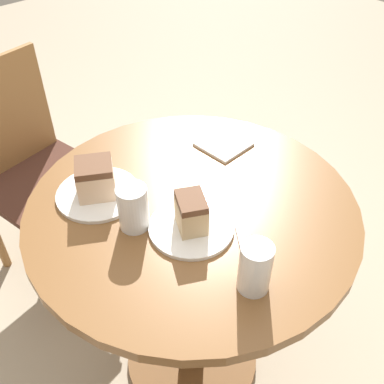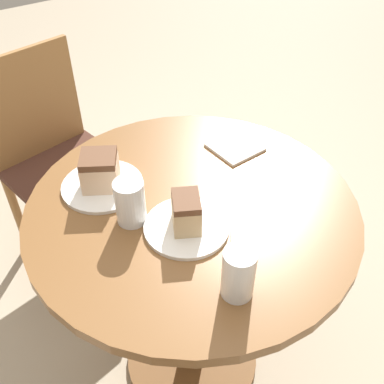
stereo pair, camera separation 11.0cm
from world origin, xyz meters
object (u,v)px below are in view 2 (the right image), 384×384
cake_slice_near (186,212)px  cake_slice_far (100,170)px  chair (62,162)px  glass_water (238,276)px  plate_far (103,186)px  glass_lemonade (130,204)px  plate_near (186,227)px

cake_slice_near → cake_slice_far: bearing=111.0°
chair → glass_water: size_ratio=7.29×
plate_far → glass_water: bearing=-80.3°
cake_slice_far → glass_water: size_ratio=1.04×
cake_slice_near → cake_slice_far: cake_slice_far is taller
chair → glass_lemonade: bearing=-105.0°
plate_far → glass_lemonade: 0.16m
plate_near → plate_far: (-0.10, 0.25, 0.00)m
plate_far → glass_water: 0.47m
cake_slice_far → glass_water: 0.47m
plate_near → chair: bearing=92.3°
plate_far → glass_lemonade: (0.00, -0.15, 0.05)m
glass_lemonade → glass_water: 0.32m
plate_near → cake_slice_far: (-0.10, 0.25, 0.05)m
chair → plate_far: bearing=-106.7°
glass_lemonade → glass_water: (0.07, -0.31, 0.00)m
cake_slice_near → glass_water: 0.21m
cake_slice_far → glass_water: bearing=-80.3°
plate_far → cake_slice_far: (0.00, 0.00, 0.05)m
chair → plate_near: size_ratio=4.26×
plate_far → cake_slice_near: cake_slice_near is taller
cake_slice_near → cake_slice_far: 0.27m
plate_far → plate_near: bearing=-69.0°
cake_slice_far → chair: bearing=83.8°
plate_near → cake_slice_far: 0.27m
plate_near → cake_slice_far: size_ratio=1.65×
plate_near → plate_far: bearing=111.0°
chair → glass_lemonade: size_ratio=7.59×
plate_far → cake_slice_far: size_ratio=1.73×
cake_slice_far → glass_lemonade: 0.15m
plate_near → glass_lemonade: (-0.09, 0.10, 0.05)m
cake_slice_far → plate_near: bearing=-69.0°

